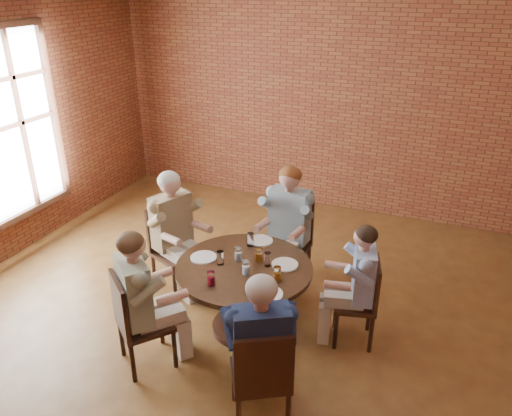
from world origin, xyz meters
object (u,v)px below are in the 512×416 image
at_px(chair_c, 172,243).
at_px(chair_e, 262,375).
at_px(smartphone, 264,287).
at_px(diner_b, 287,227).
at_px(chair_d, 135,319).
at_px(dining_table, 244,285).
at_px(diner_c, 176,232).
at_px(chair_a, 363,298).
at_px(diner_e, 260,350).
at_px(diner_a, 356,286).
at_px(chair_b, 290,237).
at_px(diner_d, 143,300).

xyz_separation_m(chair_c, chair_e, (1.72, -1.53, -0.01)).
height_order(chair_c, smartphone, chair_c).
relative_size(diner_b, chair_d, 1.48).
distance_m(dining_table, chair_d, 1.10).
bearing_deg(diner_c, chair_a, -71.26).
bearing_deg(diner_e, diner_a, -141.45).
distance_m(chair_b, diner_c, 1.32).
height_order(dining_table, diner_b, diner_b).
height_order(dining_table, chair_d, chair_d).
bearing_deg(dining_table, chair_e, -60.20).
distance_m(chair_b, diner_e, 2.14).
bearing_deg(chair_d, diner_a, -108.18).
xyz_separation_m(chair_a, diner_d, (-1.77, -1.05, 0.20)).
height_order(chair_d, diner_d, diner_d).
distance_m(chair_e, diner_e, 0.19).
xyz_separation_m(chair_c, diner_e, (1.67, -1.45, 0.16)).
relative_size(diner_b, chair_e, 1.48).
distance_m(diner_a, diner_d, 1.99).
distance_m(dining_table, diner_c, 1.12).
relative_size(diner_c, chair_d, 1.46).
distance_m(dining_table, diner_b, 1.03).
bearing_deg(diner_c, diner_a, -71.91).
bearing_deg(diner_d, diner_e, -149.90).
distance_m(chair_a, chair_d, 2.14).
bearing_deg(chair_c, diner_a, -72.69).
bearing_deg(diner_a, diner_b, -141.95).
bearing_deg(diner_d, diner_a, -109.00).
bearing_deg(dining_table, diner_b, 84.73).
bearing_deg(diner_b, diner_a, -33.01).
height_order(dining_table, chair_a, chair_a).
bearing_deg(smartphone, chair_c, 141.63).
relative_size(chair_b, diner_b, 0.69).
height_order(dining_table, chair_b, chair_b).
bearing_deg(chair_d, diner_e, -146.33).
xyz_separation_m(chair_d, diner_e, (1.26, -0.13, 0.17)).
xyz_separation_m(diner_a, diner_b, (-0.96, 0.76, 0.08)).
distance_m(chair_a, smartphone, 1.01).
relative_size(dining_table, diner_e, 0.97).
bearing_deg(diner_e, chair_a, -144.04).
xyz_separation_m(diner_a, diner_c, (-2.07, 0.18, 0.07)).
height_order(diner_e, smartphone, diner_e).
xyz_separation_m(diner_d, diner_e, (1.20, -0.20, 0.00)).
height_order(diner_b, chair_d, diner_b).
xyz_separation_m(diner_b, chair_c, (-1.20, -0.54, -0.18)).
distance_m(chair_b, diner_b, 0.21).
bearing_deg(dining_table, diner_a, 13.67).
bearing_deg(chair_d, chair_e, -149.54).
relative_size(chair_c, smartphone, 7.49).
relative_size(chair_a, chair_b, 0.91).
bearing_deg(chair_a, chair_d, -72.15).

